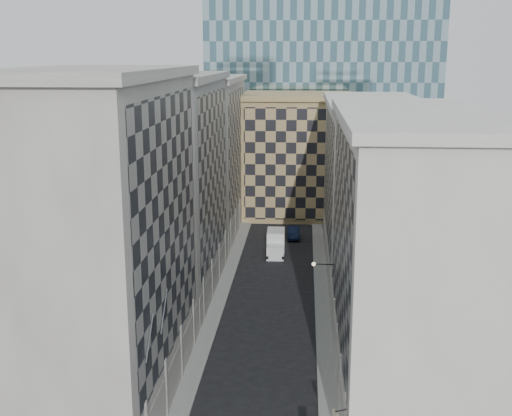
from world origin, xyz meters
The scene contains 14 objects.
sidewalk_west centered at (-5.25, 30.00, 0.07)m, with size 1.50×100.00×0.15m, color gray.
sidewalk_east centered at (5.25, 30.00, 0.07)m, with size 1.50×100.00×0.15m, color gray.
bldg_left_a centered at (-10.88, 11.00, 11.82)m, with size 10.80×22.80×23.70m.
bldg_left_b centered at (-10.88, 33.00, 11.32)m, with size 10.80×22.80×22.70m.
bldg_left_c centered at (-10.88, 55.00, 10.83)m, with size 10.80×22.80×21.70m.
bldg_right_a centered at (10.88, 15.00, 10.32)m, with size 10.80×26.80×20.70m.
bldg_right_b centered at (10.89, 42.00, 9.85)m, with size 10.80×28.80×19.70m.
tan_block centered at (2.00, 67.90, 9.44)m, with size 16.80×14.80×18.80m.
church_tower centered at (0.00, 82.00, 26.95)m, with size 7.20×7.20×51.50m.
flagpoles_left centered at (-5.90, 6.00, 8.00)m, with size 0.10×6.33×2.33m.
bracket_lamp centered at (4.38, 24.00, 6.20)m, with size 1.98×0.36×0.36m.
box_truck centered at (-0.23, 46.25, 1.28)m, with size 2.30×5.42×2.95m.
dark_car centered at (1.86, 53.77, 0.79)m, with size 1.67×4.78×1.58m, color black.
shop_sign centered at (5.32, 3.04, 3.84)m, with size 0.83×0.62×0.73m.
Camera 1 is at (3.21, -31.08, 24.54)m, focal length 45.00 mm.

